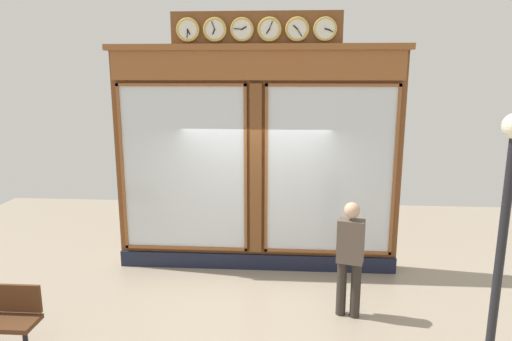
% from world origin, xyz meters
% --- Properties ---
extents(shop_facade, '(4.97, 0.42, 4.38)m').
position_xyz_m(shop_facade, '(0.00, -0.13, 1.98)').
color(shop_facade, brown).
rests_on(shop_facade, ground_plane).
extents(pedestrian, '(0.41, 0.31, 1.69)m').
position_xyz_m(pedestrian, '(-1.42, 1.50, 0.93)').
color(pedestrian, '#312A24').
rests_on(pedestrian, ground_plane).
extents(street_lamp, '(0.28, 0.28, 3.02)m').
position_xyz_m(street_lamp, '(-2.92, 2.62, 2.04)').
color(street_lamp, black).
rests_on(street_lamp, ground_plane).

